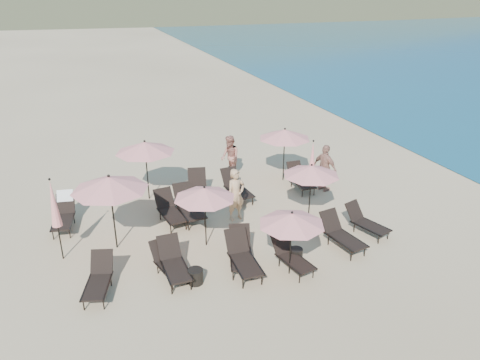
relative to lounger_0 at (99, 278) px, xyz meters
name	(u,v)px	position (x,y,z in m)	size (l,w,h in m)	color
ground	(278,256)	(5.23, -0.09, -0.43)	(800.00, 800.00, 0.00)	#D6BA8C
lounger_0	(99,278)	(0.00, 0.00, 0.00)	(1.04, 1.70, 0.92)	black
lounger_1	(174,262)	(2.04, 0.01, 0.03)	(0.67, 1.69, 0.97)	black
lounger_2	(241,251)	(4.01, -0.08, 0.02)	(1.10, 1.80, 0.97)	black
lounger_3	(243,256)	(3.95, -0.41, 0.04)	(0.72, 1.77, 1.00)	black
lounger_4	(341,234)	(7.30, -0.25, 0.03)	(0.90, 1.78, 0.98)	black
lounger_5	(366,221)	(8.52, 0.22, -0.01)	(1.04, 1.67, 0.90)	black
lounger_6	(64,213)	(-0.76, 4.17, 0.08)	(0.90, 1.78, 1.06)	black
lounger_7	(170,209)	(2.65, 3.25, 0.03)	(0.86, 1.78, 0.98)	black
lounger_8	(189,205)	(3.33, 3.27, 0.06)	(0.78, 1.86, 1.05)	black
lounger_9	(198,189)	(3.99, 4.47, 0.07)	(1.12, 1.96, 1.06)	black
lounger_10	(236,187)	(5.44, 4.21, 0.04)	(0.83, 1.81, 1.01)	black
lounger_11	(300,178)	(8.13, 4.15, 0.01)	(0.66, 1.63, 0.93)	black
lounger_12	(291,255)	(5.31, -0.77, -0.01)	(0.87, 1.63, 0.89)	black
lounger_13	(168,263)	(1.91, 0.12, -0.02)	(0.90, 1.60, 0.87)	black
umbrella_open_0	(109,183)	(0.70, 2.16, 1.76)	(2.30, 2.30, 2.48)	black
umbrella_open_1	(205,193)	(3.37, 1.31, 1.38)	(1.90, 1.90, 2.04)	black
umbrella_open_2	(311,170)	(7.23, 1.72, 1.41)	(1.93, 1.93, 2.08)	black
umbrella_open_3	(145,147)	(2.30, 5.33, 1.66)	(2.19, 2.19, 2.36)	black
umbrella_open_4	(285,134)	(7.88, 5.17, 1.58)	(2.11, 2.11, 2.27)	black
umbrella_open_5	(292,219)	(5.14, -1.02, 1.34)	(1.86, 1.86, 2.00)	black
umbrella_closed_0	(312,162)	(7.59, 2.34, 1.44)	(0.31, 0.31, 2.68)	black
umbrella_closed_1	(54,204)	(-0.90, 2.07, 1.41)	(0.31, 0.31, 2.64)	black
side_table_0	(196,276)	(2.52, -0.52, -0.21)	(0.43, 0.43, 0.43)	black
side_table_1	(296,255)	(5.60, -0.53, -0.21)	(0.40, 0.40, 0.43)	black
beachgoer_a	(236,195)	(4.86, 2.64, 0.50)	(0.68, 0.44, 1.85)	tan
beachgoer_b	(230,157)	(5.89, 6.20, 0.48)	(0.88, 0.69, 1.82)	#AD6959
beachgoer_c	(325,168)	(8.94, 3.67, 0.52)	(1.11, 0.46, 1.89)	#A6705E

